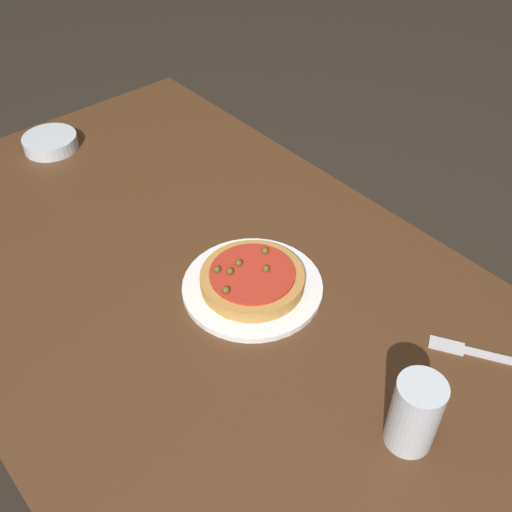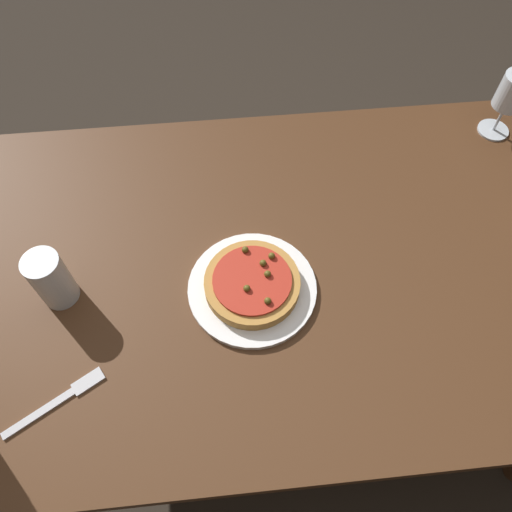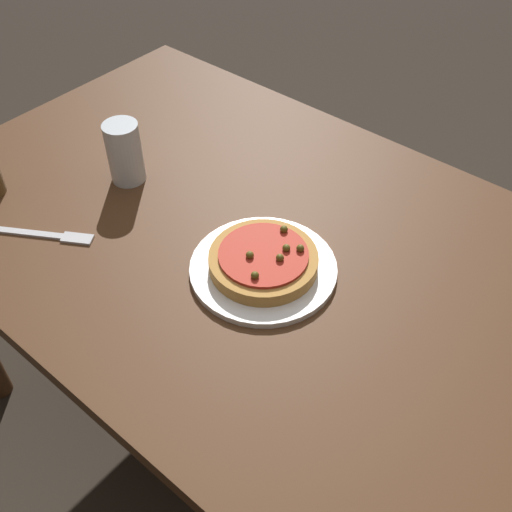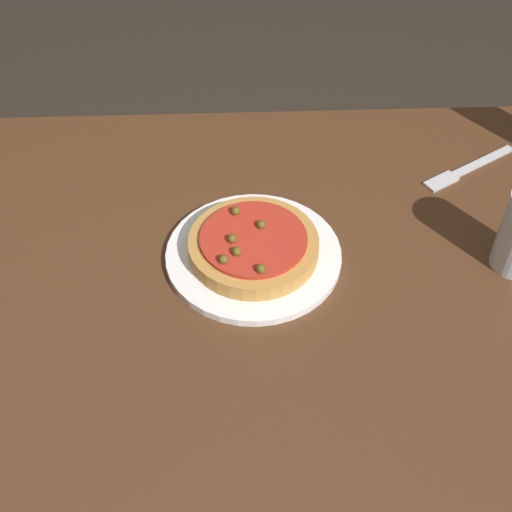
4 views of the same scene
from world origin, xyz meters
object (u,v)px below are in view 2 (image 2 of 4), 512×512
(pizza, at_px, (252,283))
(water_cup, at_px, (51,279))
(fork, at_px, (61,399))
(dinner_plate, at_px, (252,288))
(dining_table, at_px, (261,281))

(pizza, relative_size, water_cup, 1.48)
(water_cup, bearing_deg, pizza, 176.16)
(pizza, distance_m, water_cup, 0.39)
(pizza, height_order, fork, pizza)
(dinner_plate, relative_size, water_cup, 2.02)
(fork, bearing_deg, dining_table, 1.76)
(water_cup, distance_m, fork, 0.23)
(pizza, bearing_deg, water_cup, -3.84)
(pizza, relative_size, fork, 1.09)
(dinner_plate, bearing_deg, dining_table, -112.14)
(pizza, distance_m, fork, 0.41)
(dining_table, relative_size, fork, 9.00)
(water_cup, xyz_separation_m, fork, (-0.02, 0.22, -0.06))
(dining_table, relative_size, pizza, 8.25)
(dinner_plate, distance_m, fork, 0.41)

